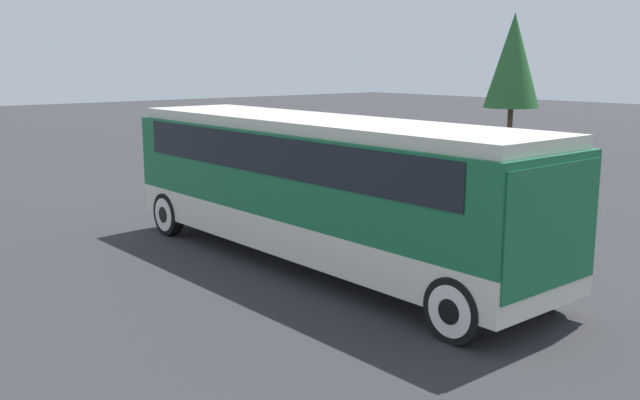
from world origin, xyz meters
TOP-DOWN VIEW (x-y plane):
  - ground_plane at (0.00, 0.00)m, footprint 120.00×120.00m
  - tour_bus at (0.10, 0.00)m, footprint 10.50×2.57m
  - parked_car_near at (-1.55, 7.43)m, footprint 4.55×1.91m
  - parked_car_mid at (-5.75, 8.88)m, footprint 4.77×1.86m
  - tree_right at (-11.82, 23.09)m, footprint 2.89×2.89m

SIDE VIEW (x-z plane):
  - ground_plane at x=0.00m, z-range 0.00..0.00m
  - parked_car_mid at x=-5.75m, z-range 0.00..1.39m
  - parked_car_near at x=-1.55m, z-range 0.00..1.39m
  - tour_bus at x=0.10m, z-range 0.30..3.28m
  - tree_right at x=-11.82m, z-range 0.83..7.43m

